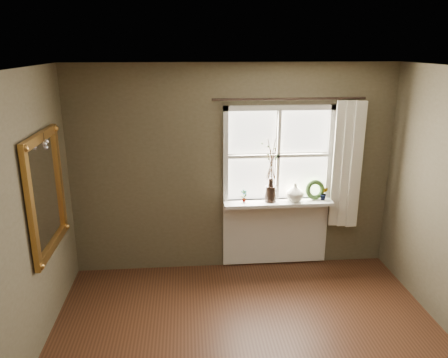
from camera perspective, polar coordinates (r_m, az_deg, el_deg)
ceiling at (r=2.98m, az=6.27°, el=13.41°), size 4.50×4.50×0.00m
wall_back at (r=5.46m, az=1.19°, el=1.30°), size 4.00×0.10×2.60m
window_frame at (r=5.43m, az=7.07°, el=3.05°), size 1.36×0.06×1.24m
window_sill at (r=5.50m, az=7.09°, el=-3.10°), size 1.36×0.26×0.04m
window_apron at (r=5.76m, az=6.70°, el=-6.83°), size 1.36×0.04×0.88m
dark_jug at (r=5.44m, az=6.09°, el=-1.93°), size 0.18×0.18×0.20m
cream_vase at (r=5.50m, az=9.26°, el=-1.70°), size 0.22×0.22×0.23m
wreath at (r=5.61m, az=11.78°, el=-1.64°), size 0.27×0.15×0.26m
potted_plant_left at (r=5.39m, az=2.63°, el=-2.23°), size 0.10×0.09×0.17m
potted_plant_right at (r=5.61m, az=12.93°, el=-1.85°), size 0.11×0.09×0.17m
curtain at (r=5.60m, az=15.68°, el=1.76°), size 0.36×0.12×1.59m
curtain_rod at (r=5.27m, az=8.57°, el=10.31°), size 1.84×0.03×0.03m
gilt_mirror at (r=4.63m, az=-22.23°, el=-1.69°), size 0.10×1.01×1.20m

